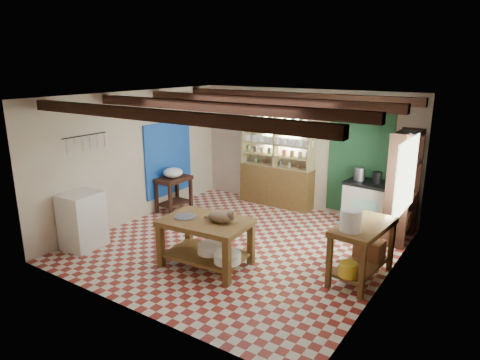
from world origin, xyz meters
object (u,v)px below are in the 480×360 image
Objects in this scene: stove at (370,204)px; right_counter at (362,252)px; cat at (221,216)px; work_table at (206,243)px; white_cabinet at (82,220)px; prep_table at (174,194)px.

right_counter is at bearing -70.76° from stove.
right_counter is at bearing 9.00° from cat.
white_cabinet is at bearing -169.11° from work_table.
work_table is 1.38× the size of white_cabinet.
cat is at bearing 11.30° from white_cabinet.
white_cabinet is 4.67m from right_counter.
right_counter is (2.18, 0.93, 0.05)m from work_table.
cat reaches higher than prep_table.
work_table is at bearing -151.99° from right_counter.
work_table is 2.37m from right_counter.
prep_table is at bearing 84.94° from white_cabinet.
white_cabinet is at bearing -131.19° from stove.
stove is at bearing 39.55° from white_cabinet.
cat is at bearing -151.16° from right_counter.
white_cabinet reaches higher than stove.
prep_table is 0.62× the size of right_counter.
cat reaches higher than work_table.
right_counter is at bearing -8.30° from prep_table.
stove reaches higher than prep_table.
prep_table is 1.82× the size of cat.
stove is 0.94× the size of white_cabinet.
cat is (-1.38, -3.02, 0.41)m from stove.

